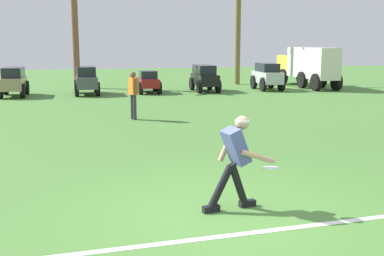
% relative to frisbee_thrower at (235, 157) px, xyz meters
% --- Properties ---
extents(ground_plane, '(80.00, 80.00, 0.00)m').
position_rel_frisbee_thrower_xyz_m(ground_plane, '(-0.22, -0.23, -0.80)').
color(ground_plane, '#487A34').
extents(field_line_paint, '(19.31, 1.25, 0.01)m').
position_rel_frisbee_thrower_xyz_m(field_line_paint, '(-0.22, -0.97, -0.79)').
color(field_line_paint, white).
rests_on(field_line_paint, ground_plane).
extents(frisbee_thrower, '(1.13, 0.47, 1.42)m').
position_rel_frisbee_thrower_xyz_m(frisbee_thrower, '(0.00, 0.00, 0.00)').
color(frisbee_thrower, black).
rests_on(frisbee_thrower, ground_plane).
extents(frisbee_in_flight, '(0.30, 0.30, 0.06)m').
position_rel_frisbee_thrower_xyz_m(frisbee_in_flight, '(0.52, -0.11, -0.16)').
color(frisbee_in_flight, white).
extents(teammate_near_sideline, '(0.31, 0.49, 1.56)m').
position_rel_frisbee_thrower_xyz_m(teammate_near_sideline, '(-0.50, 8.89, 0.14)').
color(teammate_near_sideline, '#33333D').
rests_on(teammate_near_sideline, ground_plane).
extents(parked_car_slot_c, '(1.17, 2.41, 1.34)m').
position_rel_frisbee_thrower_xyz_m(parked_car_slot_c, '(-5.12, 17.02, -0.08)').
color(parked_car_slot_c, '#998466').
rests_on(parked_car_slot_c, ground_plane).
extents(parked_car_slot_d, '(1.18, 2.41, 1.34)m').
position_rel_frisbee_thrower_xyz_m(parked_car_slot_d, '(-1.81, 17.10, -0.08)').
color(parked_car_slot_d, '#474C51').
rests_on(parked_car_slot_d, ground_plane).
extents(parked_car_slot_e, '(1.11, 2.21, 1.10)m').
position_rel_frisbee_thrower_xyz_m(parked_car_slot_e, '(1.18, 17.11, -0.23)').
color(parked_car_slot_e, maroon).
rests_on(parked_car_slot_e, ground_plane).
extents(parked_car_slot_f, '(1.17, 2.41, 1.34)m').
position_rel_frisbee_thrower_xyz_m(parked_car_slot_f, '(4.10, 17.18, -0.08)').
color(parked_car_slot_f, black).
rests_on(parked_car_slot_f, ground_plane).
extents(parked_car_slot_g, '(1.26, 2.39, 1.40)m').
position_rel_frisbee_thrower_xyz_m(parked_car_slot_g, '(7.52, 17.16, -0.06)').
color(parked_car_slot_g, '#B7BABF').
rests_on(parked_car_slot_g, ground_plane).
extents(box_truck, '(1.48, 5.92, 2.20)m').
position_rel_frisbee_thrower_xyz_m(box_truck, '(10.35, 18.19, 0.43)').
color(box_truck, yellow).
rests_on(box_truck, ground_plane).
extents(palm_tree_far_left, '(3.45, 3.34, 6.95)m').
position_rel_frisbee_thrower_xyz_m(palm_tree_far_left, '(-2.24, 20.78, 3.17)').
color(palm_tree_far_left, brown).
rests_on(palm_tree_far_left, ground_plane).
extents(palm_tree_left_of_centre, '(2.70, 3.34, 5.95)m').
position_rel_frisbee_thrower_xyz_m(palm_tree_left_of_centre, '(7.07, 20.75, 2.68)').
color(palm_tree_left_of_centre, brown).
rests_on(palm_tree_left_of_centre, ground_plane).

